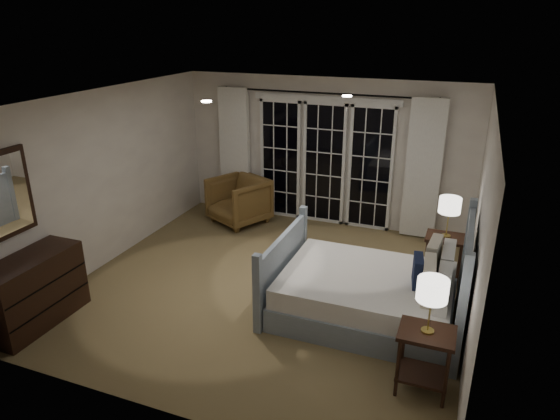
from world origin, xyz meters
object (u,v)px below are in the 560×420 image
(bed, at_px, (371,292))
(lamp_left, at_px, (433,291))
(nightstand_left, at_px, (425,352))
(dresser, at_px, (33,291))
(nightstand_right, at_px, (444,252))
(armchair, at_px, (239,200))
(lamp_right, at_px, (450,206))

(bed, height_order, lamp_left, bed)
(nightstand_left, height_order, dresser, dresser)
(nightstand_right, height_order, dresser, dresser)
(armchair, xyz_separation_m, dresser, (-0.87, -3.69, 0.02))
(armchair, bearing_deg, lamp_left, -16.14)
(nightstand_right, bearing_deg, bed, -120.51)
(dresser, bearing_deg, nightstand_right, 32.52)
(nightstand_right, xyz_separation_m, lamp_right, (-0.00, 0.00, 0.66))
(bed, xyz_separation_m, dresser, (-3.65, -1.56, 0.10))
(nightstand_left, bearing_deg, bed, 123.23)
(nightstand_left, xyz_separation_m, lamp_right, (0.00, 2.34, 0.65))
(lamp_left, distance_m, lamp_right, 2.34)
(bed, bearing_deg, armchair, 142.47)
(armchair, bearing_deg, nightstand_right, 12.24)
(bed, relative_size, lamp_right, 3.99)
(nightstand_left, bearing_deg, lamp_left, 165.96)
(lamp_left, bearing_deg, lamp_right, 89.94)
(bed, xyz_separation_m, nightstand_left, (0.72, -1.11, 0.12))
(nightstand_right, bearing_deg, nightstand_left, -90.06)
(bed, distance_m, lamp_right, 1.63)
(nightstand_right, distance_m, lamp_right, 0.66)
(nightstand_right, xyz_separation_m, lamp_left, (-0.00, -2.34, 0.67))
(bed, bearing_deg, lamp_left, -56.77)
(lamp_right, xyz_separation_m, armchair, (-3.50, 0.90, -0.69))
(bed, bearing_deg, nightstand_right, 59.49)
(nightstand_left, xyz_separation_m, lamp_left, (-0.00, 0.00, 0.66))
(bed, bearing_deg, nightstand_left, -56.77)
(lamp_right, bearing_deg, nightstand_left, -90.06)
(armchair, distance_m, dresser, 3.79)
(nightstand_left, distance_m, armchair, 4.77)
(nightstand_right, relative_size, lamp_left, 1.21)
(nightstand_right, bearing_deg, armchair, 165.61)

